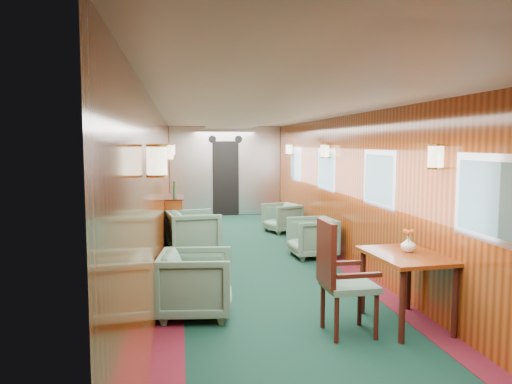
# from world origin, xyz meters

# --- Properties ---
(room) EXTENTS (12.00, 12.10, 2.40)m
(room) POSITION_xyz_m (0.00, 0.00, 1.63)
(room) COLOR black
(room) RESTS_ON ground
(bulkhead) EXTENTS (2.98, 0.17, 2.39)m
(bulkhead) POSITION_xyz_m (0.00, 5.91, 1.18)
(bulkhead) COLOR silver
(bulkhead) RESTS_ON ground
(windows_right) EXTENTS (0.02, 8.60, 0.80)m
(windows_right) POSITION_xyz_m (1.49, 0.25, 1.45)
(windows_right) COLOR #B1B4B8
(windows_right) RESTS_ON ground
(wall_sconces) EXTENTS (2.97, 7.97, 0.25)m
(wall_sconces) POSITION_xyz_m (0.00, 0.57, 1.79)
(wall_sconces) COLOR beige
(wall_sconces) RESTS_ON ground
(dining_table) EXTENTS (0.80, 1.08, 0.77)m
(dining_table) POSITION_xyz_m (1.14, -2.64, 0.65)
(dining_table) COLOR maroon
(dining_table) RESTS_ON ground
(side_chair) EXTENTS (0.55, 0.57, 1.17)m
(side_chair) POSITION_xyz_m (0.35, -2.79, 0.63)
(side_chair) COLOR #1C4335
(side_chair) RESTS_ON ground
(credenza) EXTENTS (0.33, 1.05, 1.22)m
(credenza) POSITION_xyz_m (-1.34, 1.94, 0.48)
(credenza) COLOR maroon
(credenza) RESTS_ON ground
(flower_vase) EXTENTS (0.19, 0.19, 0.17)m
(flower_vase) POSITION_xyz_m (1.20, -2.55, 0.86)
(flower_vase) COLOR silver
(flower_vase) RESTS_ON dining_table
(armchair_left_near) EXTENTS (0.89, 0.87, 0.74)m
(armchair_left_near) POSITION_xyz_m (-1.06, -2.02, 0.37)
(armchair_left_near) COLOR #1C4335
(armchair_left_near) RESTS_ON ground
(armchair_left_far) EXTENTS (0.98, 0.96, 0.78)m
(armchair_left_far) POSITION_xyz_m (-1.01, 1.08, 0.39)
(armchair_left_far) COLOR #1C4335
(armchair_left_far) RESTS_ON ground
(armchair_right_near) EXTENTS (0.80, 0.78, 0.68)m
(armchair_right_near) POSITION_xyz_m (1.00, 0.63, 0.34)
(armchair_right_near) COLOR #1C4335
(armchair_right_near) RESTS_ON ground
(armchair_right_far) EXTENTS (0.88, 0.87, 0.63)m
(armchair_right_far) POSITION_xyz_m (0.98, 3.08, 0.32)
(armchair_right_far) COLOR #1C4335
(armchair_right_far) RESTS_ON ground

